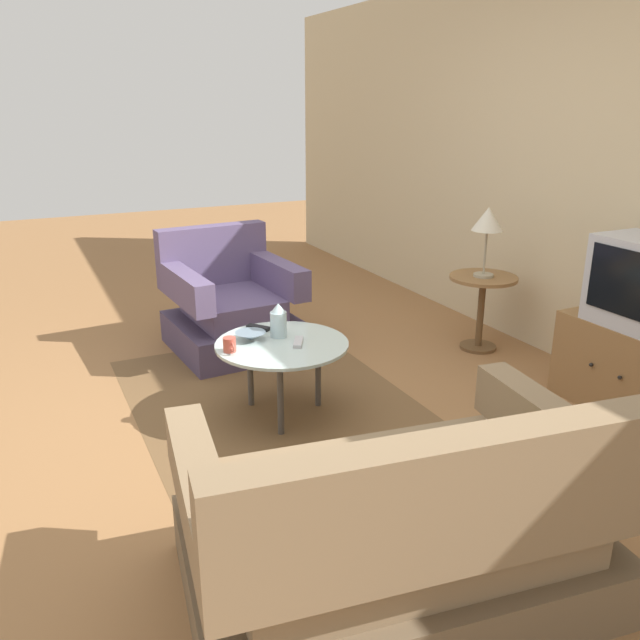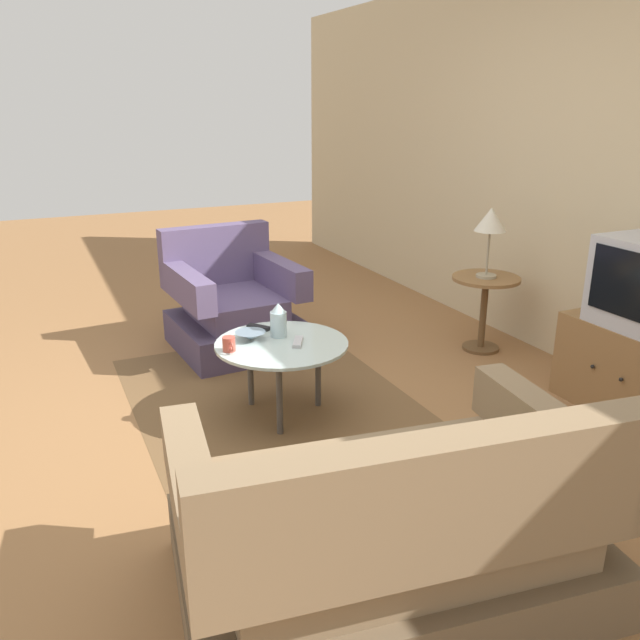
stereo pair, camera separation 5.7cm
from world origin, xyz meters
The scene contains 14 objects.
ground_plane centered at (0.00, 0.00, 0.00)m, with size 16.00×16.00×0.00m, color olive.
back_wall centered at (0.00, 2.34, 1.35)m, with size 9.00×0.12×2.70m, color #CCB78E.
area_rug centered at (-0.09, 0.14, 0.00)m, with size 2.54×1.63×0.00m, color brown.
armchair centered at (-1.31, 0.21, 0.30)m, with size 0.94×0.91×0.87m.
couch centered at (1.46, -0.04, 0.28)m, with size 1.17×1.64×0.86m.
coffee_table centered at (-0.09, 0.14, 0.41)m, with size 0.77×0.77×0.45m.
side_table centered at (-0.46, 1.87, 0.40)m, with size 0.49×0.49×0.56m.
tv_stand centered at (0.75, 2.02, 0.27)m, with size 0.85×0.46×0.54m.
table_lamp centered at (-0.45, 1.86, 0.96)m, with size 0.23×0.23×0.50m.
vase centered at (-0.20, 0.16, 0.55)m, with size 0.10×0.10×0.20m.
mug centered at (-0.09, -0.18, 0.50)m, with size 0.12×0.07×0.08m.
bowl centered at (-0.21, -0.01, 0.48)m, with size 0.18×0.18×0.05m.
tv_remote_dark centered at (-0.37, 0.10, 0.46)m, with size 0.15×0.13×0.02m.
tv_remote_silver centered at (-0.04, 0.21, 0.46)m, with size 0.16×0.12×0.02m.
Camera 1 is at (3.13, -1.16, 1.77)m, focal length 36.29 mm.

